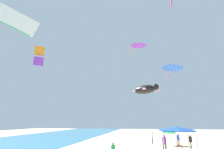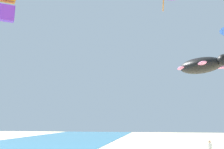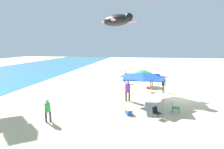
% 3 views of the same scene
% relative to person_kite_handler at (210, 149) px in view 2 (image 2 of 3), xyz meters
% --- Properties ---
extents(person_kite_handler, '(0.47, 0.42, 1.78)m').
position_rel_person_kite_handler_xyz_m(person_kite_handler, '(0.00, 0.00, 0.00)').
color(person_kite_handler, slate).
rests_on(person_kite_handler, ground).
extents(kite_box_orange, '(2.17, 2.11, 3.27)m').
position_rel_person_kite_handler_xyz_m(kite_box_orange, '(-6.45, 16.74, 12.13)').
color(kite_box_orange, orange).
extents(kite_turtle_black, '(4.77, 4.76, 1.63)m').
position_rel_person_kite_handler_xyz_m(kite_turtle_black, '(-2.69, 0.72, 7.03)').
color(kite_turtle_black, black).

